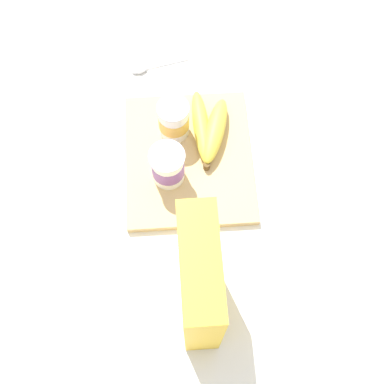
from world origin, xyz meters
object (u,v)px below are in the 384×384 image
banana_bunch (209,129)px  spoon (151,67)px  cutting_board (189,158)px  yogurt_cup_front (168,166)px  yogurt_cup_back (174,120)px  cereal_box (198,282)px

banana_bunch → spoon: 0.22m
cutting_board → yogurt_cup_front: (-0.04, 0.04, 0.05)m
banana_bunch → spoon: size_ratio=1.37×
yogurt_cup_front → banana_bunch: 0.13m
cutting_board → yogurt_cup_front: size_ratio=3.43×
spoon → banana_bunch: bearing=-148.3°
cutting_board → yogurt_cup_front: yogurt_cup_front is taller
yogurt_cup_front → yogurt_cup_back: 0.10m
cutting_board → banana_bunch: banana_bunch is taller
cereal_box → yogurt_cup_back: 0.36m
banana_bunch → spoon: banana_bunch is taller
cereal_box → banana_bunch: bearing=171.8°
cutting_board → yogurt_cup_back: bearing=23.4°
yogurt_cup_front → yogurt_cup_back: yogurt_cup_back is taller
yogurt_cup_front → yogurt_cup_back: size_ratio=0.99×
banana_bunch → cutting_board: bearing=139.2°
cutting_board → yogurt_cup_front: 0.08m
cereal_box → spoon: (0.53, 0.07, -0.13)m
yogurt_cup_front → spoon: 0.29m
banana_bunch → spoon: (0.19, 0.12, -0.03)m
yogurt_cup_front → spoon: size_ratio=0.66×
spoon → cereal_box: bearing=-172.5°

